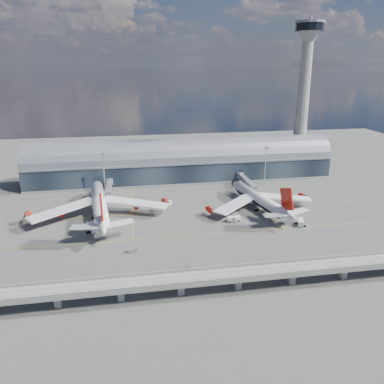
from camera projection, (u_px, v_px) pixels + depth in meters
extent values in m
plane|color=#474744|center=(205.00, 225.00, 181.99)|extent=(500.00, 500.00, 0.00)
cube|color=gold|center=(210.00, 234.00, 172.67)|extent=(200.00, 0.25, 0.01)
cube|color=gold|center=(198.00, 210.00, 200.63)|extent=(200.00, 0.25, 0.01)
cube|color=gold|center=(189.00, 192.00, 228.60)|extent=(200.00, 0.25, 0.01)
cube|color=gold|center=(132.00, 208.00, 204.32)|extent=(0.25, 80.00, 0.01)
cube|color=gold|center=(254.00, 200.00, 215.59)|extent=(0.25, 80.00, 0.01)
cube|color=#1C242E|center=(182.00, 169.00, 252.43)|extent=(200.00, 28.00, 14.00)
cylinder|color=slate|center=(182.00, 159.00, 250.16)|extent=(200.00, 28.00, 28.00)
cube|color=gray|center=(185.00, 164.00, 237.11)|extent=(200.00, 1.00, 1.20)
cube|color=gray|center=(182.00, 178.00, 254.50)|extent=(200.00, 30.00, 1.20)
cube|color=gray|center=(297.00, 166.00, 271.75)|extent=(18.00, 18.00, 8.00)
cone|color=gray|center=(302.00, 109.00, 258.46)|extent=(10.00, 10.00, 90.00)
cone|color=gray|center=(309.00, 35.00, 243.22)|extent=(16.00, 16.00, 8.00)
cylinder|color=black|center=(310.00, 27.00, 241.60)|extent=(18.00, 18.00, 5.00)
cylinder|color=slate|center=(310.00, 22.00, 240.62)|extent=(19.00, 19.00, 1.50)
cylinder|color=gray|center=(310.00, 19.00, 240.14)|extent=(2.40, 2.40, 3.00)
cube|color=gray|center=(238.00, 275.00, 128.94)|extent=(220.00, 8.50, 1.20)
cube|color=gray|center=(242.00, 278.00, 124.86)|extent=(220.00, 0.40, 1.20)
cube|color=gray|center=(235.00, 266.00, 132.31)|extent=(220.00, 0.40, 1.20)
cube|color=gray|center=(239.00, 275.00, 127.33)|extent=(220.00, 0.12, 0.12)
cube|color=gray|center=(237.00, 271.00, 130.13)|extent=(220.00, 0.12, 0.12)
cube|color=gray|center=(58.00, 300.00, 120.25)|extent=(2.20, 2.20, 5.00)
cube|color=gray|center=(121.00, 294.00, 123.47)|extent=(2.20, 2.20, 5.00)
cube|color=gray|center=(181.00, 288.00, 126.69)|extent=(2.20, 2.20, 5.00)
cube|color=gray|center=(238.00, 282.00, 129.91)|extent=(2.20, 2.20, 5.00)
cube|color=gray|center=(292.00, 277.00, 133.14)|extent=(2.20, 2.20, 5.00)
cube|color=gray|center=(343.00, 272.00, 136.36)|extent=(2.20, 2.20, 5.00)
cylinder|color=gray|center=(104.00, 174.00, 221.15)|extent=(0.70, 0.70, 25.00)
cube|color=gray|center=(102.00, 153.00, 217.03)|extent=(3.00, 0.40, 1.00)
cylinder|color=gray|center=(265.00, 167.00, 237.26)|extent=(0.70, 0.70, 25.00)
cube|color=gray|center=(266.00, 147.00, 233.14)|extent=(3.00, 0.40, 1.00)
cylinder|color=white|center=(99.00, 203.00, 191.92)|extent=(13.03, 57.23, 6.86)
cone|color=white|center=(97.00, 185.00, 220.66)|extent=(7.75, 9.27, 6.86)
cone|color=white|center=(103.00, 228.00, 160.95)|extent=(8.22, 13.53, 6.86)
cube|color=#B11207|center=(101.00, 207.00, 161.13)|extent=(2.15, 12.82, 14.19)
cube|color=white|center=(63.00, 210.00, 185.55)|extent=(33.37, 26.53, 2.77)
cube|color=white|center=(135.00, 203.00, 194.95)|extent=(35.26, 20.75, 2.77)
cylinder|color=#B11207|center=(62.00, 212.00, 187.95)|extent=(3.99, 5.70, 3.43)
cylinder|color=#B11207|center=(28.00, 215.00, 183.77)|extent=(3.99, 5.70, 3.43)
cylinder|color=#B11207|center=(136.00, 205.00, 197.69)|extent=(3.99, 5.70, 3.43)
cylinder|color=#B11207|center=(165.00, 202.00, 201.87)|extent=(3.99, 5.70, 3.43)
cylinder|color=gray|center=(98.00, 200.00, 211.76)|extent=(0.54, 0.54, 3.21)
cylinder|color=gray|center=(94.00, 216.00, 188.76)|extent=(0.64, 0.64, 3.21)
cylinder|color=gray|center=(107.00, 215.00, 190.55)|extent=(0.64, 0.64, 3.21)
cylinder|color=black|center=(94.00, 218.00, 189.09)|extent=(2.52, 1.85, 1.61)
cylinder|color=black|center=(108.00, 216.00, 190.88)|extent=(2.52, 1.85, 1.61)
cylinder|color=white|center=(258.00, 198.00, 201.98)|extent=(14.55, 46.41, 5.54)
cone|color=white|center=(236.00, 185.00, 224.90)|extent=(6.94, 8.59, 5.54)
cone|color=white|center=(289.00, 215.00, 177.13)|extent=(7.70, 12.34, 5.54)
cube|color=#B11207|center=(287.00, 199.00, 177.30)|extent=(2.91, 11.34, 12.66)
cube|color=white|center=(235.00, 204.00, 195.43)|extent=(27.14, 24.21, 2.37)
cube|color=white|center=(284.00, 197.00, 205.66)|extent=(29.82, 15.58, 2.37)
cylinder|color=black|center=(258.00, 201.00, 202.48)|extent=(12.80, 41.60, 4.71)
cylinder|color=#B11207|center=(233.00, 206.00, 197.48)|extent=(3.94, 5.29, 3.06)
cylinder|color=#B11207|center=(210.00, 210.00, 192.93)|extent=(3.94, 5.29, 3.06)
cylinder|color=#B11207|center=(282.00, 199.00, 208.10)|extent=(3.94, 5.29, 3.06)
cylinder|color=#B11207|center=(302.00, 196.00, 212.64)|extent=(3.94, 5.29, 3.06)
cylinder|color=gray|center=(244.00, 196.00, 217.72)|extent=(0.48, 0.48, 2.87)
cylinder|color=gray|center=(257.00, 209.00, 198.93)|extent=(0.57, 0.57, 2.87)
cylinder|color=gray|center=(267.00, 207.00, 201.02)|extent=(0.57, 0.57, 2.87)
cylinder|color=black|center=(257.00, 210.00, 199.22)|extent=(2.34, 1.82, 1.43)
cylinder|color=black|center=(267.00, 209.00, 201.31)|extent=(2.34, 1.82, 1.43)
cube|color=gray|center=(109.00, 187.00, 221.09)|extent=(3.00, 24.00, 3.00)
cube|color=gray|center=(108.00, 194.00, 209.90)|extent=(3.60, 3.60, 3.40)
cylinder|color=gray|center=(109.00, 181.00, 232.27)|extent=(4.40, 4.40, 4.00)
cylinder|color=gray|center=(108.00, 200.00, 211.04)|extent=(0.50, 0.50, 3.40)
cylinder|color=black|center=(108.00, 202.00, 211.48)|extent=(1.40, 0.80, 0.80)
cube|color=gray|center=(246.00, 181.00, 232.78)|extent=(3.00, 28.00, 3.00)
cube|color=gray|center=(254.00, 188.00, 219.73)|extent=(3.60, 3.60, 3.40)
cylinder|color=gray|center=(240.00, 175.00, 245.83)|extent=(4.40, 4.40, 4.00)
cylinder|color=gray|center=(253.00, 194.00, 220.86)|extent=(0.50, 0.50, 3.40)
cylinder|color=black|center=(253.00, 196.00, 221.30)|extent=(1.40, 0.80, 0.80)
cube|color=silver|center=(92.00, 227.00, 175.15)|extent=(5.41, 8.41, 2.97)
cylinder|color=black|center=(95.00, 228.00, 177.94)|extent=(3.04, 2.02, 1.03)
cylinder|color=black|center=(90.00, 232.00, 173.20)|extent=(3.04, 2.02, 1.03)
cube|color=silver|center=(233.00, 219.00, 185.62)|extent=(4.83, 3.82, 2.29)
cylinder|color=black|center=(235.00, 220.00, 186.76)|extent=(1.71, 2.32, 0.79)
cylinder|color=black|center=(230.00, 222.00, 185.15)|extent=(1.71, 2.32, 0.79)
cube|color=silver|center=(234.00, 219.00, 186.18)|extent=(7.06, 3.08, 2.22)
cylinder|color=black|center=(238.00, 220.00, 186.50)|extent=(1.12, 2.23, 0.77)
cylinder|color=black|center=(229.00, 220.00, 186.49)|extent=(1.12, 2.23, 0.77)
cube|color=silver|center=(300.00, 222.00, 181.29)|extent=(4.37, 6.55, 2.65)
cylinder|color=black|center=(297.00, 223.00, 183.26)|extent=(2.71, 1.77, 0.92)
cylinder|color=black|center=(303.00, 226.00, 180.07)|extent=(2.71, 1.77, 0.92)
cube|color=silver|center=(270.00, 208.00, 199.22)|extent=(2.59, 5.02, 2.53)
cylinder|color=black|center=(269.00, 209.00, 201.05)|extent=(2.49, 1.05, 0.88)
cylinder|color=black|center=(271.00, 211.00, 198.12)|extent=(2.49, 1.05, 0.88)
cube|color=silver|center=(166.00, 202.00, 208.21)|extent=(5.54, 5.43, 2.43)
cylinder|color=black|center=(169.00, 203.00, 209.92)|extent=(2.22, 2.27, 0.84)
cylinder|color=black|center=(164.00, 205.00, 207.19)|extent=(2.22, 2.27, 0.84)
cube|color=gray|center=(130.00, 252.00, 155.53)|extent=(2.71, 2.15, 0.30)
cube|color=silver|center=(130.00, 250.00, 155.28)|extent=(2.30, 1.95, 1.49)
cube|color=gray|center=(136.00, 251.00, 156.56)|extent=(2.71, 2.15, 0.30)
cube|color=silver|center=(136.00, 249.00, 156.30)|extent=(2.30, 1.95, 1.49)
cube|color=gray|center=(177.00, 271.00, 141.44)|extent=(2.64, 2.07, 0.29)
cube|color=silver|center=(177.00, 269.00, 141.19)|extent=(2.24, 1.88, 1.46)
cube|color=gray|center=(183.00, 269.00, 142.41)|extent=(2.64, 2.07, 0.29)
cube|color=silver|center=(183.00, 267.00, 142.16)|extent=(2.24, 1.88, 1.46)
cube|color=gray|center=(189.00, 268.00, 143.37)|extent=(2.64, 2.07, 0.29)
cube|color=silver|center=(189.00, 266.00, 143.12)|extent=(2.24, 1.88, 1.46)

